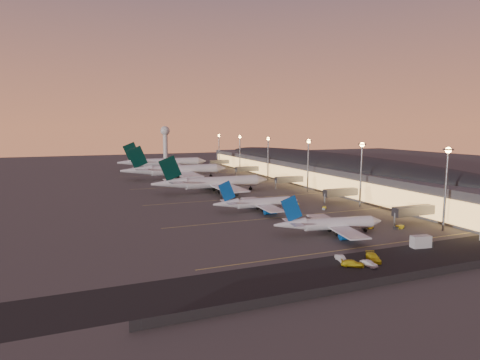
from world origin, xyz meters
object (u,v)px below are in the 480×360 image
(radar_tower, at_px, (165,137))
(baggage_tug_a, at_px, (368,227))
(baggage_tug_b, at_px, (399,227))
(baggage_tug_d, at_px, (324,208))
(service_van_a, at_px, (341,258))
(airliner_wide_mid, at_px, (176,170))
(service_van_b, at_px, (353,263))
(service_van_d, at_px, (373,258))
(baggage_tug_c, at_px, (295,205))
(airliner_narrow_south, at_px, (329,224))
(service_van_c, at_px, (369,264))
(airliner_wide_far, at_px, (164,163))
(airliner_wide_near, at_px, (212,183))
(catering_truck_a, at_px, (422,242))
(airliner_narrow_north, at_px, (257,203))

(radar_tower, xyz_separation_m, baggage_tug_a, (5.69, -289.63, -21.35))
(baggage_tug_b, bearing_deg, baggage_tug_d, 92.11)
(baggage_tug_a, distance_m, service_van_a, 34.78)
(airliner_wide_mid, xyz_separation_m, baggage_tug_d, (33.51, -111.38, -4.96))
(service_van_b, bearing_deg, service_van_a, 37.02)
(baggage_tug_a, relative_size, service_van_b, 0.78)
(airliner_wide_mid, distance_m, service_van_d, 167.95)
(airliner_wide_mid, height_order, baggage_tug_c, airliner_wide_mid)
(radar_tower, distance_m, baggage_tug_b, 294.41)
(airliner_narrow_south, height_order, service_van_b, airliner_narrow_south)
(airliner_wide_mid, relative_size, service_van_c, 15.27)
(airliner_wide_far, distance_m, baggage_tug_d, 169.89)
(baggage_tug_d, bearing_deg, service_van_b, -166.49)
(airliner_wide_far, height_order, service_van_a, airliner_wide_far)
(airliner_wide_mid, height_order, service_van_b, airliner_wide_mid)
(airliner_wide_far, xyz_separation_m, baggage_tug_a, (25.74, -197.99, -4.92))
(airliner_wide_near, distance_m, radar_tower, 206.02)
(airliner_wide_far, relative_size, service_van_a, 15.18)
(baggage_tug_b, height_order, service_van_b, service_van_b)
(service_van_a, bearing_deg, airliner_narrow_south, 73.18)
(airliner_wide_near, bearing_deg, baggage_tug_d, -62.90)
(airliner_wide_near, relative_size, airliner_wide_far, 0.89)
(airliner_wide_far, bearing_deg, service_van_a, -89.90)
(airliner_wide_mid, relative_size, baggage_tug_a, 16.15)
(baggage_tug_c, relative_size, service_van_a, 0.80)
(airliner_wide_mid, distance_m, baggage_tug_a, 145.29)
(baggage_tug_a, height_order, baggage_tug_c, baggage_tug_a)
(baggage_tug_c, xyz_separation_m, service_van_a, (-23.47, -63.64, 0.25))
(baggage_tug_c, height_order, baggage_tug_d, baggage_tug_c)
(airliner_wide_far, bearing_deg, service_van_c, -88.96)
(radar_tower, height_order, baggage_tug_c, radar_tower)
(baggage_tug_b, xyz_separation_m, baggage_tug_c, (-12.13, 44.71, -0.02))
(airliner_wide_near, xyz_separation_m, service_van_c, (1.29, -113.15, -4.17))
(airliner_narrow_south, xyz_separation_m, baggage_tug_d, (19.44, 31.82, -2.76))
(airliner_wide_near, height_order, airliner_wide_far, airliner_wide_far)
(service_van_a, bearing_deg, catering_truck_a, 13.61)
(airliner_wide_mid, height_order, baggage_tug_b, airliner_wide_mid)
(airliner_narrow_north, height_order, service_van_a, airliner_narrow_north)
(airliner_wide_mid, relative_size, catering_truck_a, 10.84)
(catering_truck_a, bearing_deg, service_van_d, -158.23)
(baggage_tug_b, distance_m, service_van_c, 40.18)
(airliner_narrow_north, xyz_separation_m, baggage_tug_c, (18.74, 3.90, -2.73))
(baggage_tug_a, xyz_separation_m, service_van_d, (-19.21, -25.35, 0.35))
(airliner_wide_near, height_order, service_van_d, airliner_wide_near)
(airliner_wide_far, xyz_separation_m, baggage_tug_c, (22.74, -156.91, -4.99))
(baggage_tug_d, bearing_deg, baggage_tug_b, -130.46)
(airliner_wide_far, height_order, service_van_b, airliner_wide_far)
(service_van_a, relative_size, service_van_c, 1.02)
(baggage_tug_a, xyz_separation_m, baggage_tug_b, (9.13, -3.63, -0.05))
(airliner_narrow_north, xyz_separation_m, radar_tower, (16.05, 252.45, 18.68))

